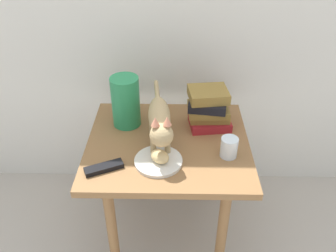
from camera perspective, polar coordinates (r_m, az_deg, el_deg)
ground_plane at (r=1.93m, az=0.00°, el=-16.10°), size 6.00×6.00×0.00m
side_table at (r=1.59m, az=0.00°, el=-4.90°), size 0.69×0.62×0.57m
plate at (r=1.42m, az=-1.55°, el=-5.62°), size 0.19×0.19×0.01m
bread_roll at (r=1.39m, az=-1.32°, el=-4.90°), size 0.10×0.10×0.05m
cat at (r=1.43m, az=-1.33°, el=0.90°), size 0.12×0.48×0.23m
book_stack at (r=1.60m, az=6.50°, el=2.80°), size 0.20×0.17×0.18m
green_vase at (r=1.60m, az=-6.78°, el=3.89°), size 0.13×0.13×0.23m
candle_jar at (r=1.46m, az=9.72°, el=-3.52°), size 0.07×0.07×0.08m
tv_remote at (r=1.41m, az=-10.22°, el=-6.57°), size 0.15×0.10×0.02m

